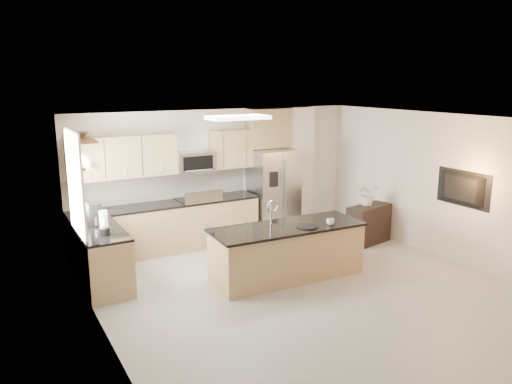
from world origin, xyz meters
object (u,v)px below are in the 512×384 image
blender (104,225)px  bowl (79,134)px  credenza (369,224)px  kettle (104,224)px  refrigerator (273,192)px  flower_vase (368,188)px  island (287,251)px  coffee_maker (94,215)px  microwave (194,162)px  range (198,222)px  cup (330,222)px  platter (307,226)px  television (460,189)px

blender → bowl: (-0.18, 0.46, 1.30)m
credenza → kettle: size_ratio=3.66×
refrigerator → credenza: size_ratio=1.87×
credenza → blender: (-5.06, 0.09, 0.70)m
credenza → flower_vase: size_ratio=1.38×
island → coffee_maker: size_ratio=6.93×
blender → microwave: bearing=36.4°
range → microwave: microwave is taller
coffee_maker → flower_vase: (5.08, -0.60, 0.01)m
cup → kettle: 3.54m
refrigerator → bowl: 4.28m
cup → coffee_maker: bearing=154.0°
platter → blender: bearing=161.5°
platter → kettle: bearing=157.6°
blender → platter: bearing=-18.5°
microwave → bowl: bowl is taller
flower_vase → bowl: bearing=174.7°
range → island: 2.28m
cup → blender: (-3.35, 1.07, 0.16)m
platter → coffee_maker: 3.36m
credenza → range: bearing=141.4°
cup → bowl: 4.11m
range → credenza: bearing=-26.6°
credenza → bowl: bearing=162.0°
flower_vase → blender: bearing=179.7°
refrigerator → kettle: (-3.68, -1.15, 0.14)m
island → coffee_maker: bearing=155.9°
range → blender: 2.58m
blender → kettle: 0.22m
credenza → television: television is taller
island → coffee_maker: island is taller
range → bowl: bowl is taller
refrigerator → blender: refrigerator is taller
credenza → cup: 2.05m
microwave → cup: microwave is taller
range → blender: bearing=-145.9°
credenza → kettle: 5.06m
microwave → blender: microwave is taller
blender → television: 5.85m
refrigerator → microwave: bearing=174.1°
cup → platter: cup is taller
microwave → kettle: 2.49m
microwave → kettle: microwave is taller
cup → microwave: bearing=116.1°
flower_vase → coffee_maker: bearing=173.3°
platter → blender: size_ratio=0.93×
cup → platter: bearing=168.3°
range → flower_vase: bearing=-25.5°
platter → coffee_maker: (-2.97, 1.56, 0.22)m
island → cup: size_ratio=19.82×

